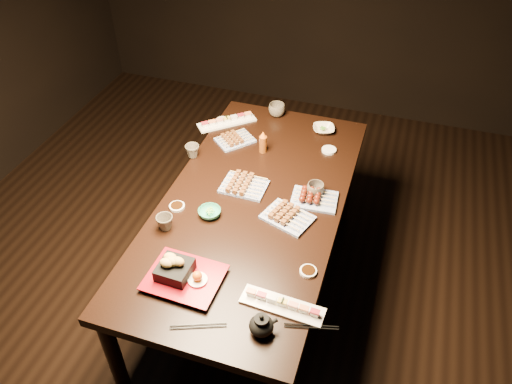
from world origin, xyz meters
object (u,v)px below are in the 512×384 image
teacup_mid_right (315,189)px  teacup_far_left (192,151)px  teapot (261,324)px  sushi_platter_far (227,120)px  yakitori_plate_left (235,137)px  edamame_bowl_green (210,213)px  yakitori_plate_center (244,183)px  teacup_far_right (277,110)px  yakitori_plate_right (288,214)px  sushi_platter_near (282,303)px  tempura_tray (184,272)px  condiment_bottle (263,142)px  edamame_bowl_cream (324,129)px  teacup_near_left (165,223)px  dining_table (253,251)px

teacup_mid_right → teacup_far_left: size_ratio=1.12×
teapot → sushi_platter_far: bearing=83.1°
yakitori_plate_left → edamame_bowl_green: 0.65m
yakitori_plate_center → teacup_far_right: bearing=94.0°
yakitori_plate_right → yakitori_plate_left: size_ratio=1.12×
yakitori_plate_left → edamame_bowl_green: yakitori_plate_left is taller
teacup_mid_right → teacup_far_left: (-0.74, 0.11, 0.00)m
yakitori_plate_right → teacup_mid_right: size_ratio=2.60×
sushi_platter_near → teacup_mid_right: size_ratio=3.92×
yakitori_plate_left → teapot: (0.54, -1.20, 0.02)m
tempura_tray → teacup_far_right: bearing=91.7°
teapot → condiment_bottle: bearing=74.5°
edamame_bowl_green → teacup_far_right: bearing=86.7°
edamame_bowl_cream → teacup_far_right: teacup_far_right is taller
teacup_mid_right → teacup_far_right: size_ratio=0.87×
yakitori_plate_right → teapot: bearing=-64.8°
yakitori_plate_left → teacup_far_left: (-0.18, -0.22, 0.01)m
teacup_mid_right → sushi_platter_far: bearing=143.9°
sushi_platter_near → sushi_platter_far: (-0.71, 1.22, 0.00)m
sushi_platter_near → sushi_platter_far: bearing=123.4°
teapot → teacup_near_left: bearing=113.9°
yakitori_plate_center → edamame_bowl_green: (-0.09, -0.25, -0.01)m
edamame_bowl_cream → teacup_far_left: 0.81m
tempura_tray → teacup_near_left: size_ratio=3.91×
sushi_platter_near → condiment_bottle: size_ratio=2.59×
yakitori_plate_center → teacup_near_left: teacup_near_left is taller
yakitori_plate_right → teapot: 0.66m
yakitori_plate_left → teacup_mid_right: size_ratio=2.33×
dining_table → yakitori_plate_left: (-0.27, 0.47, 0.40)m
sushi_platter_near → dining_table: bearing=122.3°
tempura_tray → teacup_near_left: tempura_tray is taller
yakitori_plate_right → yakitori_plate_left: bearing=149.9°
sushi_platter_near → edamame_bowl_cream: sushi_platter_near is taller
yakitori_plate_center → teacup_mid_right: bearing=10.7°
sushi_platter_near → edamame_bowl_green: 0.64m
teacup_near_left → teacup_mid_right: bearing=36.5°
tempura_tray → teapot: bearing=-17.7°
dining_table → sushi_platter_near: 0.78m
yakitori_plate_right → tempura_tray: size_ratio=0.73×
dining_table → edamame_bowl_green: edamame_bowl_green is taller
edamame_bowl_cream → teacup_far_right: size_ratio=1.25×
yakitori_plate_center → condiment_bottle: bearing=91.7°
dining_table → sushi_platter_far: bearing=109.7°
condiment_bottle → yakitori_plate_center: bearing=-89.5°
edamame_bowl_green → teacup_far_right: size_ratio=1.09×
dining_table → yakitori_plate_center: (-0.08, 0.09, 0.40)m
teacup_mid_right → teapot: (-0.02, -0.87, 0.01)m
dining_table → teacup_far_left: bearing=138.8°
dining_table → yakitori_plate_center: 0.42m
yakitori_plate_left → edamame_bowl_cream: bearing=-19.7°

